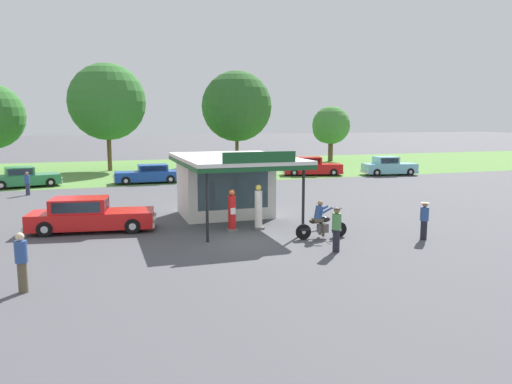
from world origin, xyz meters
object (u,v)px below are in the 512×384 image
at_px(gas_pump_offside, 258,209).
at_px(motorcycle_with_rider, 321,223).
at_px(parked_car_back_row_centre_left, 24,178).
at_px(parked_car_back_row_far_left, 243,169).
at_px(bystander_leaning_by_kiosk, 424,220).
at_px(bystander_strolling_foreground, 21,261).
at_px(gas_pump_nearside, 232,212).
at_px(bystander_admiring_sedan, 27,183).
at_px(bystander_chatting_near_pumps, 337,228).
at_px(featured_classic_sedan, 89,216).
at_px(parked_car_back_row_right, 312,167).
at_px(parked_car_back_row_left, 389,167).
at_px(parked_car_back_row_far_right, 148,174).

bearing_deg(gas_pump_offside, motorcycle_with_rider, -52.51).
distance_m(parked_car_back_row_centre_left, parked_car_back_row_far_left, 17.00).
bearing_deg(gas_pump_offside, parked_car_back_row_far_left, 75.05).
bearing_deg(bystander_leaning_by_kiosk, parked_car_back_row_centre_left, 128.23).
xyz_separation_m(bystander_strolling_foreground, bystander_leaning_by_kiosk, (14.68, 1.58, -0.09)).
height_order(gas_pump_nearside, bystander_admiring_sedan, gas_pump_nearside).
bearing_deg(bystander_chatting_near_pumps, parked_car_back_row_centre_left, 120.20).
bearing_deg(featured_classic_sedan, parked_car_back_row_centre_left, 105.82).
bearing_deg(bystander_chatting_near_pumps, bystander_leaning_by_kiosk, 7.46).
relative_size(parked_car_back_row_far_left, parked_car_back_row_right, 0.96).
height_order(parked_car_back_row_left, bystander_chatting_near_pumps, bystander_chatting_near_pumps).
distance_m(gas_pump_offside, parked_car_back_row_left, 24.61).
height_order(motorcycle_with_rider, parked_car_back_row_far_left, motorcycle_with_rider).
bearing_deg(motorcycle_with_rider, bystander_leaning_by_kiosk, -21.13).
height_order(parked_car_back_row_centre_left, parked_car_back_row_far_right, parked_car_back_row_centre_left).
distance_m(featured_classic_sedan, parked_car_back_row_left, 29.21).
bearing_deg(bystander_chatting_near_pumps, motorcycle_with_rider, 79.77).
bearing_deg(gas_pump_nearside, bystander_leaning_by_kiosk, -29.47).
bearing_deg(bystander_strolling_foreground, gas_pump_nearside, 35.86).
relative_size(motorcycle_with_rider, bystander_strolling_foreground, 1.30).
bearing_deg(parked_car_back_row_far_left, parked_car_back_row_left, -10.57).
relative_size(parked_car_back_row_centre_left, bystander_leaning_by_kiosk, 3.34).
bearing_deg(gas_pump_offside, parked_car_back_row_left, 43.20).
bearing_deg(parked_car_back_row_far_left, parked_car_back_row_centre_left, -177.27).
distance_m(parked_car_back_row_centre_left, parked_car_back_row_right, 23.18).
relative_size(parked_car_back_row_far_right, bystander_chatting_near_pumps, 3.07).
bearing_deg(featured_classic_sedan, gas_pump_nearside, -17.95).
xyz_separation_m(motorcycle_with_rider, bystander_chatting_near_pumps, (-0.37, -2.07, 0.25)).
xyz_separation_m(parked_car_back_row_far_left, bystander_admiring_sedan, (-16.23, -5.15, 0.10)).
distance_m(motorcycle_with_rider, bystander_admiring_sedan, 21.02).
bearing_deg(parked_car_back_row_left, bystander_chatting_near_pumps, -127.56).
distance_m(gas_pump_nearside, bystander_strolling_foreground, 9.47).
distance_m(featured_classic_sedan, parked_car_back_row_far_right, 16.51).
distance_m(motorcycle_with_rider, featured_classic_sedan, 10.06).
height_order(gas_pump_offside, parked_car_back_row_right, gas_pump_offside).
xyz_separation_m(parked_car_back_row_far_left, parked_car_back_row_left, (12.80, -2.39, 0.04)).
bearing_deg(parked_car_back_row_right, gas_pump_nearside, -123.75).
bearing_deg(bystander_admiring_sedan, parked_car_back_row_far_right, 25.12).
height_order(gas_pump_nearside, bystander_leaning_by_kiosk, gas_pump_nearside).
xyz_separation_m(gas_pump_nearside, featured_classic_sedan, (-5.95, 1.93, -0.16)).
bearing_deg(featured_classic_sedan, parked_car_back_row_right, 42.35).
bearing_deg(parked_car_back_row_far_right, gas_pump_nearside, -84.41).
xyz_separation_m(motorcycle_with_rider, featured_classic_sedan, (-9.05, 4.38, 0.03)).
bearing_deg(parked_car_back_row_right, bystander_admiring_sedan, -168.14).
relative_size(parked_car_back_row_centre_left, parked_car_back_row_right, 0.94).
distance_m(bystander_admiring_sedan, bystander_leaning_by_kiosk, 24.71).
bearing_deg(bystander_admiring_sedan, parked_car_back_row_right, 11.86).
distance_m(parked_car_back_row_centre_left, bystander_admiring_sedan, 4.40).
relative_size(parked_car_back_row_centre_left, parked_car_back_row_left, 1.04).
xyz_separation_m(gas_pump_nearside, bystander_admiring_sedan, (-9.87, 14.09, -0.04)).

